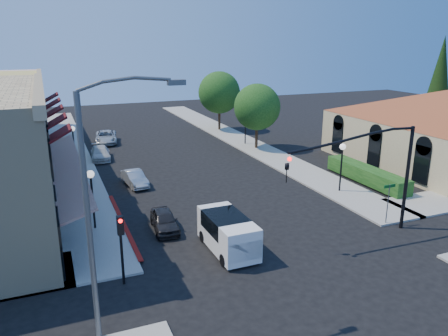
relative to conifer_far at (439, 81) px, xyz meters
name	(u,v)px	position (x,y,z in m)	size (l,w,h in m)	color
ground	(296,265)	(-28.00, -18.00, -6.36)	(120.00, 120.00, 0.00)	black
sidewalk_left	(69,153)	(-36.75, 9.00, -6.30)	(3.50, 50.00, 0.12)	gray
sidewalk_right	(236,138)	(-19.25, 9.00, -6.30)	(3.50, 50.00, 0.12)	gray
curb_red_strip	(123,225)	(-34.90, -10.00, -6.36)	(0.25, 10.00, 0.06)	maroon
mission_building	(445,120)	(-6.01, -6.50, -2.61)	(30.12, 30.12, 6.40)	tan
hedge	(366,183)	(-16.30, -9.00, -6.36)	(1.40, 8.00, 1.10)	#154012
conifer_far	(439,81)	(0.00, 0.00, 0.00)	(3.20, 3.20, 11.00)	#342015
street_tree_a	(257,107)	(-19.20, 4.00, -2.17)	(4.56, 4.56, 6.48)	#342015
street_tree_b	(219,93)	(-19.20, 14.00, -1.82)	(4.94, 4.94, 7.02)	#342015
signal_mast_arm	(378,164)	(-22.14, -16.50, -2.27)	(8.01, 0.39, 6.00)	black
secondary_signal	(121,237)	(-36.00, -16.59, -4.04)	(0.28, 0.42, 3.32)	black
cobra_streetlight	(98,203)	(-37.15, -20.00, -1.09)	(3.60, 0.25, 9.31)	#595B5E
street_name_sign	(388,198)	(-20.50, -15.80, -4.66)	(0.80, 0.06, 2.50)	#595B5E
lamppost_left_near	(91,185)	(-36.50, -10.00, -3.62)	(0.44, 0.44, 3.57)	black
lamppost_left_far	(73,136)	(-36.50, 4.00, -3.62)	(0.44, 0.44, 3.57)	black
lamppost_right_near	(342,155)	(-19.50, -10.00, -3.62)	(0.44, 0.44, 3.57)	black
lamppost_right_far	(245,119)	(-19.50, 6.00, -3.62)	(0.44, 0.44, 3.57)	black
white_van	(228,232)	(-30.44, -15.35, -5.28)	(1.91, 4.24, 1.87)	white
parked_car_a	(164,220)	(-32.80, -11.52, -5.79)	(1.35, 3.36, 1.15)	black
parked_car_b	(135,178)	(-32.80, -2.97, -5.79)	(1.20, 3.45, 1.14)	#AFB1B4
parked_car_c	(100,153)	(-34.20, 5.77, -5.78)	(1.64, 4.03, 1.17)	silver
parked_car_d	(106,137)	(-32.80, 12.29, -5.71)	(2.14, 4.65, 1.29)	#B7BABD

